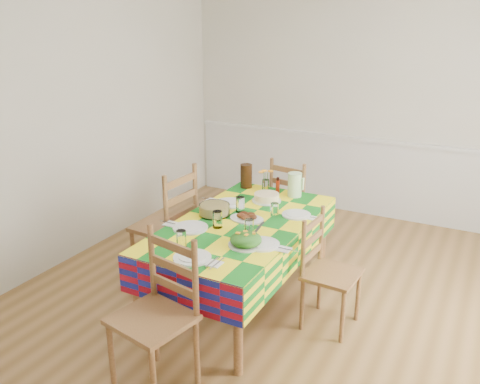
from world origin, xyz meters
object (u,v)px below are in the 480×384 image
object	(u,v)px
chair_near	(158,316)
chair_far	(294,205)
meat_platter	(247,217)
tea_pitcher	(246,176)
dining_table	(241,231)
green_pitcher	(295,185)
chair_right	(327,272)
chair_left	(168,227)

from	to	relation	value
chair_near	chair_far	distance (m)	2.27
meat_platter	chair_near	world-z (taller)	chair_near
tea_pitcher	chair_far	world-z (taller)	chair_far
dining_table	green_pitcher	bearing A→B (deg)	79.40
dining_table	meat_platter	bearing A→B (deg)	76.46
tea_pitcher	chair_near	world-z (taller)	chair_near
dining_table	meat_platter	size ratio (longest dim) A/B	6.38
dining_table	meat_platter	distance (m)	0.12
green_pitcher	chair_near	world-z (taller)	chair_near
chair_near	chair_right	bearing A→B (deg)	69.09
chair_far	chair_right	xyz separation A→B (m)	(0.73, -1.13, -0.03)
dining_table	tea_pitcher	size ratio (longest dim) A/B	8.07
meat_platter	chair_right	size ratio (longest dim) A/B	0.32
dining_table	chair_near	bearing A→B (deg)	-89.54
green_pitcher	chair_right	world-z (taller)	green_pitcher
tea_pitcher	chair_right	world-z (taller)	tea_pitcher
chair_far	chair_left	bearing A→B (deg)	67.36
chair_left	chair_right	bearing A→B (deg)	93.40
green_pitcher	chair_near	distance (m)	1.93
chair_far	chair_right	size ratio (longest dim) A/B	1.07
dining_table	green_pitcher	xyz separation A→B (m)	(0.14, 0.76, 0.18)
tea_pitcher	chair_near	size ratio (longest dim) A/B	0.22
chair_right	chair_far	bearing A→B (deg)	36.24
green_pitcher	chair_far	bearing A→B (deg)	111.86
tea_pitcher	chair_right	size ratio (longest dim) A/B	0.25
chair_far	chair_left	xyz separation A→B (m)	(-0.71, -1.14, 0.06)
meat_platter	chair_left	world-z (taller)	chair_left
green_pitcher	chair_far	size ratio (longest dim) A/B	0.23
green_pitcher	chair_right	distance (m)	1.03
tea_pitcher	chair_right	xyz separation A→B (m)	(1.08, -0.78, -0.38)
chair_near	chair_left	bearing A→B (deg)	133.70
green_pitcher	chair_right	xyz separation A→B (m)	(0.58, -0.76, -0.38)
green_pitcher	chair_left	world-z (taller)	chair_left
meat_platter	chair_near	xyz separation A→B (m)	(-0.01, -1.20, -0.23)
meat_platter	green_pitcher	size ratio (longest dim) A/B	1.31
tea_pitcher	chair_left	xyz separation A→B (m)	(-0.35, -0.79, -0.29)
meat_platter	green_pitcher	distance (m)	0.72
chair_far	chair_left	size ratio (longest dim) A/B	0.89
chair_far	chair_left	distance (m)	1.34
meat_platter	chair_left	distance (m)	0.76
chair_left	chair_right	world-z (taller)	chair_left
meat_platter	chair_far	distance (m)	1.10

